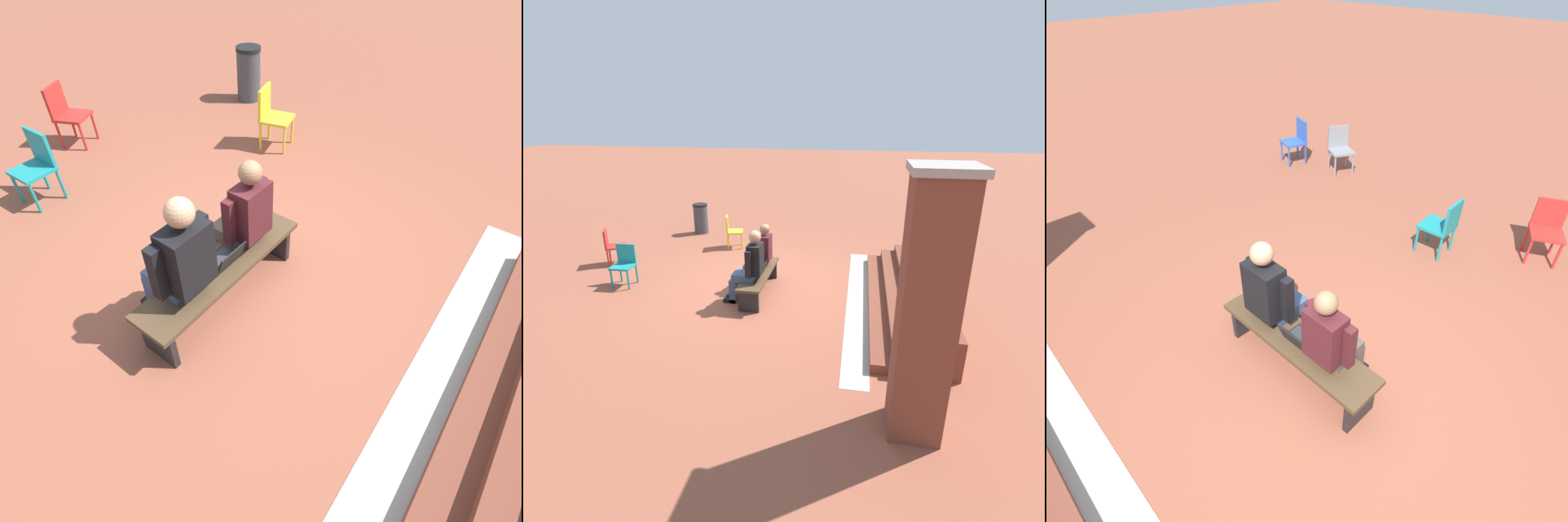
{
  "view_description": "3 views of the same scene",
  "coord_description": "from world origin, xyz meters",
  "views": [
    {
      "loc": [
        2.2,
        1.83,
        3.0
      ],
      "look_at": [
        0.42,
        0.49,
        0.81
      ],
      "focal_mm": 28.0,
      "sensor_mm": 36.0,
      "label": 1
    },
    {
      "loc": [
        7.5,
        1.83,
        3.43
      ],
      "look_at": [
        -0.03,
        0.43,
        0.56
      ],
      "focal_mm": 28.0,
      "sensor_mm": 36.0,
      "label": 2
    },
    {
      "loc": [
        -1.58,
        1.83,
        3.44
      ],
      "look_at": [
        0.7,
        -0.45,
        0.98
      ],
      "focal_mm": 28.0,
      "sensor_mm": 36.0,
      "label": 3
    }
  ],
  "objects": [
    {
      "name": "ground_plane",
      "position": [
        0.0,
        0.0,
        0.0
      ],
      "size": [
        60.0,
        60.0,
        0.0
      ],
      "primitive_type": "plane",
      "color": "brown"
    },
    {
      "name": "concrete_strip",
      "position": [
        0.38,
        1.93,
        0.0
      ],
      "size": [
        5.35,
        0.4,
        0.01
      ],
      "primitive_type": "cube",
      "color": "#A8A399",
      "rests_on": "ground"
    },
    {
      "name": "bench",
      "position": [
        0.38,
        0.01,
        0.35
      ],
      "size": [
        1.8,
        0.44,
        0.45
      ],
      "color": "#4C3823",
      "rests_on": "ground"
    },
    {
      "name": "person_student",
      "position": [
        -0.01,
        -0.06,
        0.71
      ],
      "size": [
        0.52,
        0.66,
        1.31
      ],
      "color": "#4C473D",
      "rests_on": "ground"
    },
    {
      "name": "person_adult",
      "position": [
        0.77,
        -0.06,
        0.74
      ],
      "size": [
        0.58,
        0.73,
        1.4
      ],
      "color": "#384C75",
      "rests_on": "ground"
    },
    {
      "name": "laptop",
      "position": [
        0.34,
        0.02,
        0.5
      ],
      "size": [
        0.32,
        0.29,
        0.21
      ],
      "color": "black",
      "rests_on": "bench"
    },
    {
      "name": "plastic_chair_near_bench_left",
      "position": [
        -0.6,
        -3.76,
        0.48
      ],
      "size": [
        0.56,
        0.56,
        0.84
      ],
      "color": "red",
      "rests_on": "ground"
    },
    {
      "name": "plastic_chair_mid_courtyard",
      "position": [
        0.43,
        -2.82,
        0.48
      ],
      "size": [
        0.44,
        0.44,
        0.84
      ],
      "color": "teal",
      "rests_on": "ground"
    },
    {
      "name": "plastic_chair_foreground",
      "position": [
        -2.31,
        -1.38,
        0.48
      ],
      "size": [
        0.52,
        0.52,
        0.84
      ],
      "color": "gold",
      "rests_on": "ground"
    },
    {
      "name": "litter_bin",
      "position": [
        -3.41,
        -2.67,
        0.43
      ],
      "size": [
        0.42,
        0.42,
        0.86
      ],
      "color": "#383D42",
      "rests_on": "ground"
    }
  ]
}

